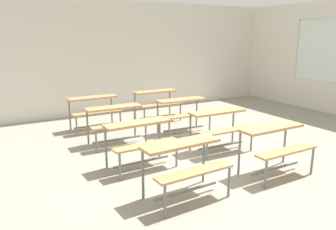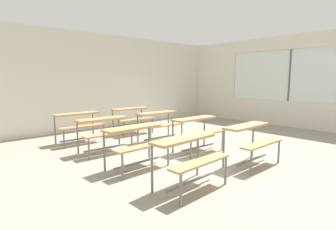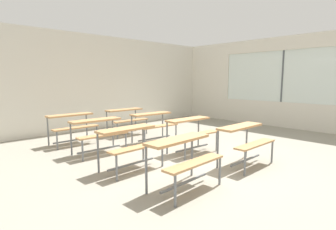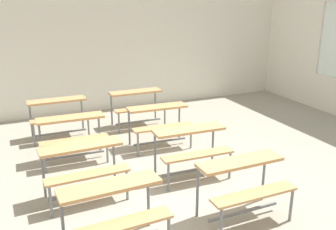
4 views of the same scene
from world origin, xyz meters
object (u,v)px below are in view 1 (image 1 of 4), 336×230
Objects in this scene: desk_bench_r0c1 at (276,139)px; desk_bench_r1c1 at (221,121)px; desk_bench_r1c0 at (140,134)px; desk_bench_r3c1 at (157,98)px; desk_bench_r0c0 at (186,158)px; desk_bench_r2c1 at (183,108)px; desk_bench_r3c0 at (94,105)px; desk_bench_r2c0 at (116,116)px.

desk_bench_r1c1 is at bearing 92.37° from desk_bench_r0c1.
desk_bench_r3c1 is at bearing 55.17° from desk_bench_r1c0.
desk_bench_r0c0 is 1.00× the size of desk_bench_r2c1.
desk_bench_r3c1 is at bearing 90.22° from desk_bench_r0c1.
desk_bench_r1c0 and desk_bench_r2c1 have the same top height.
desk_bench_r3c0 is 1.00× the size of desk_bench_r3c1.
desk_bench_r2c0 is 1.56m from desk_bench_r2c1.
desk_bench_r2c1 is at bearing -37.44° from desk_bench_r3c0.
desk_bench_r2c0 and desk_bench_r3c0 have the same top height.
desk_bench_r0c0 and desk_bench_r1c0 have the same top height.
desk_bench_r1c1 is at bearing -57.93° from desk_bench_r3c0.
desk_bench_r0c1 is 1.00× the size of desk_bench_r3c0.
desk_bench_r0c1 and desk_bench_r3c0 have the same top height.
desk_bench_r2c0 and desk_bench_r3c1 have the same top height.
desk_bench_r1c1 is at bearing 35.89° from desk_bench_r0c0.
desk_bench_r2c1 is 1.24m from desk_bench_r3c1.
desk_bench_r1c1 is 0.99× the size of desk_bench_r2c1.
desk_bench_r2c1 is at bearing 90.80° from desk_bench_r0c1.
desk_bench_r3c1 is at bearing 91.43° from desk_bench_r1c1.
desk_bench_r0c1 and desk_bench_r1c1 have the same top height.
desk_bench_r2c1 is (1.56, 2.53, 0.00)m from desk_bench_r0c0.
desk_bench_r0c1 is 1.00× the size of desk_bench_r3c1.
desk_bench_r1c0 and desk_bench_r1c1 have the same top height.
desk_bench_r3c0 is (-1.67, 3.79, 0.00)m from desk_bench_r0c1.
desk_bench_r2c1 is at bearing 1.10° from desk_bench_r2c0.
desk_bench_r0c1 is at bearing -85.35° from desk_bench_r1c1.
desk_bench_r1c0 is at bearing -90.97° from desk_bench_r3c0.
desk_bench_r0c1 is 4.14m from desk_bench_r3c0.
desk_bench_r1c1 is 2.99m from desk_bench_r3c0.
desk_bench_r1c1 is 2.03m from desk_bench_r2c0.
desk_bench_r1c0 and desk_bench_r2c0 have the same top height.
desk_bench_r1c0 is at bearing -138.90° from desk_bench_r2c1.
desk_bench_r0c1 is 1.27m from desk_bench_r1c1.
desk_bench_r1c0 is at bearing 142.54° from desk_bench_r0c1.
desk_bench_r2c0 is at bearing 141.77° from desk_bench_r1c1.
desk_bench_r0c1 is 0.98× the size of desk_bench_r2c1.
desk_bench_r0c1 is at bearing -38.93° from desk_bench_r1c0.
desk_bench_r1c1 and desk_bench_r3c0 have the same top height.
desk_bench_r0c1 is 3.04m from desk_bench_r2c0.
desk_bench_r0c0 is at bearing -112.15° from desk_bench_r3c1.
desk_bench_r1c1 is 2.55m from desk_bench_r3c1.
desk_bench_r0c0 is 2.98m from desk_bench_r2c1.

